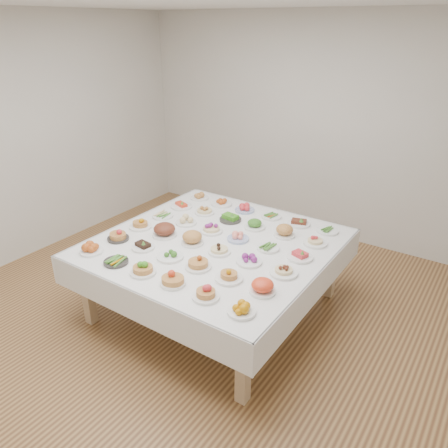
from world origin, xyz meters
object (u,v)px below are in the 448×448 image
Objects in this scene: display_table at (215,248)px; dish_0 at (91,248)px; dish_35 at (327,230)px; dish_18 at (163,215)px.

display_table is 10.04× the size of dish_0.
dish_0 reaches higher than dish_35.
dish_18 is 1.72m from dish_35.
dish_18 is (-0.80, 0.16, 0.09)m from display_table.
dish_35 is (1.59, 1.60, -0.03)m from dish_0.
display_table is at bearing -134.72° from dish_35.
dish_0 is 0.96m from dish_18.
display_table is 1.13m from dish_35.
dish_35 is at bearing 45.10° from dish_0.
display_table is 9.63× the size of dish_18.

